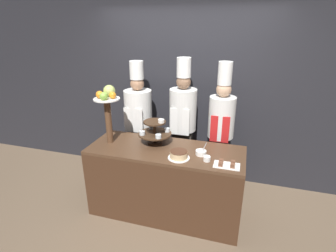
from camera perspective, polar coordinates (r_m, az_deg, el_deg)
ground_plane at (r=3.30m, az=-2.37°, el=-21.50°), size 14.00×14.00×0.00m
wall_back at (r=3.85m, az=4.01°, el=8.56°), size 10.00×0.06×2.80m
buffet_counter at (r=3.29m, az=-0.51°, el=-11.92°), size 1.82×0.69×0.88m
tiered_stand at (r=3.15m, az=-2.84°, el=-1.17°), size 0.40×0.40×0.33m
fruit_pedestal at (r=3.17m, az=-13.00°, el=4.76°), size 0.31×0.31×0.70m
cake_round at (r=2.85m, az=2.36°, el=-6.28°), size 0.24×0.24×0.08m
cup_white at (r=2.83m, az=8.45°, el=-7.03°), size 0.08×0.08×0.05m
cake_square_tray at (r=2.78m, az=12.67°, el=-8.12°), size 0.27×0.16×0.05m
serving_bowl_near at (r=2.95m, az=7.19°, el=-5.77°), size 0.12×0.12×0.15m
chef_left at (r=3.80m, az=-6.42°, el=1.56°), size 0.39×0.39×1.79m
chef_center_left at (r=3.59m, az=3.22°, el=1.27°), size 0.37×0.37×1.86m
chef_center_right at (r=3.53m, az=11.45°, el=-0.00°), size 0.34×0.34×1.82m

